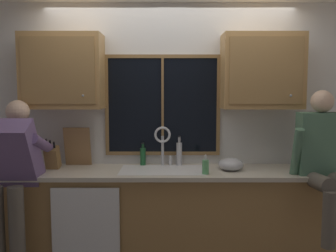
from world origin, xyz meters
The scene contains 22 objects.
back_wall centered at (0.00, 0.06, 1.27)m, with size 5.79×0.12×2.55m, color silver.
window_glass centered at (-0.07, -0.01, 1.52)m, with size 1.10×0.02×0.95m, color black.
window_frame_top centered at (-0.07, -0.02, 2.02)m, with size 1.17×0.02×0.04m, color olive.
window_frame_bottom centered at (-0.07, -0.02, 1.03)m, with size 1.17×0.02×0.04m, color olive.
window_frame_left centered at (-0.64, -0.02, 1.52)m, with size 0.04×0.02×0.95m, color olive.
window_frame_right centered at (0.50, -0.02, 1.52)m, with size 0.04×0.02×0.95m, color olive.
window_mullion_center centered at (-0.07, -0.02, 1.52)m, with size 0.02×0.02×0.95m, color olive.
lower_cabinet_run centered at (0.00, -0.29, 0.44)m, with size 3.39×0.58×0.88m, color #A07744.
countertop centered at (0.00, -0.31, 0.90)m, with size 3.45×0.62×0.04m, color beige.
dishwasher_front centered at (-0.74, -0.61, 0.46)m, with size 0.60×0.02×0.74m, color white.
upper_cabinet_left centered at (-1.03, -0.17, 1.86)m, with size 0.77×0.36×0.72m.
upper_cabinet_right centered at (0.89, -0.17, 1.86)m, with size 0.77×0.36×0.72m.
sink centered at (-0.07, -0.30, 0.82)m, with size 0.80×0.46×0.21m.
faucet centered at (-0.06, -0.12, 1.17)m, with size 0.18×0.09×0.40m.
person_standing centered at (-1.37, -0.63, 0.97)m, with size 0.53×0.67×1.59m.
person_sitting_on_counter centered at (1.36, -0.57, 1.10)m, with size 0.54×0.60×1.26m.
knife_block centered at (-1.13, -0.25, 1.03)m, with size 0.12×0.18×0.32m.
cutting_board centered at (-0.93, -0.09, 1.11)m, with size 0.26×0.02×0.40m, color #997047.
mixing_bowl centered at (0.58, -0.30, 0.97)m, with size 0.24×0.24×0.12m, color #B7B7BC.
soap_dispenser centered at (0.32, -0.48, 0.99)m, with size 0.06×0.07×0.18m.
bottle_green_glass centered at (0.10, -0.08, 1.04)m, with size 0.06×0.06×0.30m.
bottle_tall_clear centered at (-0.27, -0.07, 1.01)m, with size 0.06×0.06×0.23m.
Camera 1 is at (-0.02, -3.74, 1.68)m, focal length 39.23 mm.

